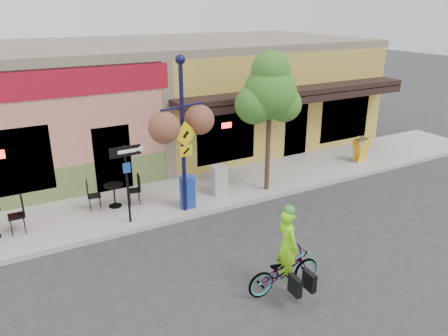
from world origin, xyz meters
name	(u,v)px	position (x,y,z in m)	size (l,w,h in m)	color
ground	(247,214)	(0.00, 0.00, 0.00)	(90.00, 90.00, 0.00)	#2D2D30
sidewalk	(216,189)	(0.00, 2.00, 0.07)	(24.00, 3.00, 0.15)	#9E9B93
curb	(238,205)	(0.00, 0.55, 0.07)	(24.00, 0.12, 0.15)	#A8A59E
building	(154,96)	(0.00, 7.50, 2.25)	(18.20, 8.20, 4.50)	#C47561
bicycle	(284,271)	(-1.26, -3.51, 0.47)	(0.62, 1.77, 0.93)	maroon
cyclist_rider	(287,256)	(-1.21, -3.51, 0.83)	(0.61, 0.40, 1.66)	#8CED19
lamp_post	(183,137)	(-1.62, 0.87, 2.41)	(1.44, 0.58, 4.52)	#121239
one_way_sign	(127,185)	(-3.29, 0.93, 1.27)	(0.86, 0.19, 2.24)	black
cafe_set_right	(114,192)	(-3.37, 2.13, 0.61)	(1.54, 0.77, 0.93)	black
newspaper_box_blue	(187,192)	(-1.46, 1.05, 0.63)	(0.43, 0.39, 0.97)	#1B3BA6
newspaper_box_grey	(219,180)	(-0.17, 1.42, 0.63)	(0.45, 0.40, 0.96)	#A6A6A6
street_tree	(269,122)	(1.39, 1.01, 2.42)	(1.77, 1.77, 4.53)	#3D7A26
sandwich_board	(365,151)	(6.18, 1.37, 0.61)	(0.55, 0.40, 0.92)	yellow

